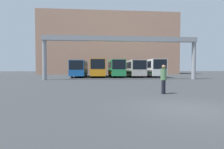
# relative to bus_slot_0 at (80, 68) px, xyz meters

# --- Properties ---
(ground_plane) EXTENTS (200.00, 200.00, 0.00)m
(ground_plane) POSITION_rel_bus_slot_0_xyz_m (7.05, -28.26, -1.75)
(ground_plane) COLOR #2D3033
(building_backdrop) EXTENTS (40.40, 12.00, 17.79)m
(building_backdrop) POSITION_rel_bus_slot_0_xyz_m (7.05, 19.80, 7.15)
(building_backdrop) COLOR tan
(building_backdrop) RESTS_ON ground
(overhead_gantry) EXTENTS (22.73, 0.80, 6.32)m
(overhead_gantry) POSITION_rel_bus_slot_0_xyz_m (7.05, -9.37, 3.46)
(overhead_gantry) COLOR gray
(overhead_gantry) RESTS_ON ground
(bus_slot_0) EXTENTS (2.51, 12.03, 3.03)m
(bus_slot_0) POSITION_rel_bus_slot_0_xyz_m (0.00, 0.00, 0.00)
(bus_slot_0) COLOR #1959A5
(bus_slot_0) RESTS_ON ground
(bus_slot_1) EXTENTS (2.62, 12.38, 3.30)m
(bus_slot_1) POSITION_rel_bus_slot_0_xyz_m (3.52, 0.17, 0.15)
(bus_slot_1) COLOR orange
(bus_slot_1) RESTS_ON ground
(bus_slot_2) EXTENTS (2.48, 10.10, 3.19)m
(bus_slot_2) POSITION_rel_bus_slot_0_xyz_m (7.05, -0.97, 0.09)
(bus_slot_2) COLOR #268C4C
(bus_slot_2) RESTS_ON ground
(bus_slot_3) EXTENTS (2.62, 11.96, 3.13)m
(bus_slot_3) POSITION_rel_bus_slot_0_xyz_m (10.57, -0.03, 0.06)
(bus_slot_3) COLOR beige
(bus_slot_3) RESTS_ON ground
(bus_slot_4) EXTENTS (2.60, 11.29, 3.30)m
(bus_slot_4) POSITION_rel_bus_slot_0_xyz_m (14.09, -0.37, 0.15)
(bus_slot_4) COLOR silver
(bus_slot_4) RESTS_ON ground
(pedestrian_mid_right) EXTENTS (0.39, 0.39, 1.86)m
(pedestrian_mid_right) POSITION_rel_bus_slot_0_xyz_m (7.69, -24.03, -0.76)
(pedestrian_mid_right) COLOR black
(pedestrian_mid_right) RESTS_ON ground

